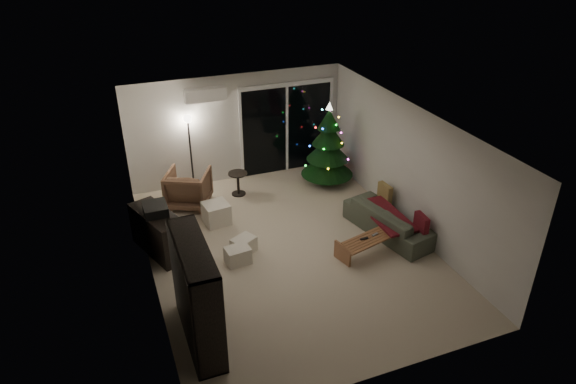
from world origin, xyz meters
name	(u,v)px	position (x,y,z in m)	size (l,w,h in m)	color
room	(283,165)	(0.46, 1.49, 1.02)	(6.50, 7.51, 2.60)	beige
bookshelf	(182,297)	(-2.25, -1.66, 0.82)	(0.41, 1.63, 1.63)	black
media_cabinet	(159,232)	(-2.25, 0.81, 0.41)	(0.49, 1.31, 0.82)	black
stereo	(155,209)	(-2.25, 0.81, 0.91)	(0.41, 0.49, 0.17)	black
armchair	(188,188)	(-1.39, 2.35, 0.40)	(0.86, 0.88, 0.80)	brown
ottoman	(216,213)	(-1.03, 1.41, 0.22)	(0.49, 0.49, 0.44)	beige
cardboard_box_a	(238,255)	(-1.01, -0.06, 0.15)	(0.43, 0.33, 0.31)	white
cardboard_box_b	(244,245)	(-0.81, 0.22, 0.15)	(0.42, 0.32, 0.30)	white
side_table	(238,184)	(-0.27, 2.43, 0.26)	(0.42, 0.42, 0.53)	black
floor_lamp	(191,154)	(-1.14, 3.10, 0.85)	(0.27, 0.27, 1.70)	black
sofa	(390,220)	(2.05, -0.18, 0.29)	(1.96, 0.77, 0.57)	#3A3E31
sofa_throw	(386,215)	(1.95, -0.18, 0.41)	(0.61, 1.41, 0.05)	maroon
cushion_a	(385,193)	(2.30, 0.47, 0.52)	(0.11, 0.38, 0.38)	olive
cushion_b	(421,224)	(2.30, -0.83, 0.52)	(0.11, 0.38, 0.38)	maroon
coffee_table	(371,246)	(1.33, -0.71, 0.19)	(1.21, 0.42, 0.38)	#A16848
remote_a	(364,239)	(1.18, -0.71, 0.39)	(0.15, 0.05, 0.02)	black
remote_b	(375,234)	(1.43, -0.66, 0.39)	(0.14, 0.04, 0.02)	slate
christmas_tree	(328,144)	(1.83, 2.25, 0.98)	(1.21, 1.21, 1.95)	black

